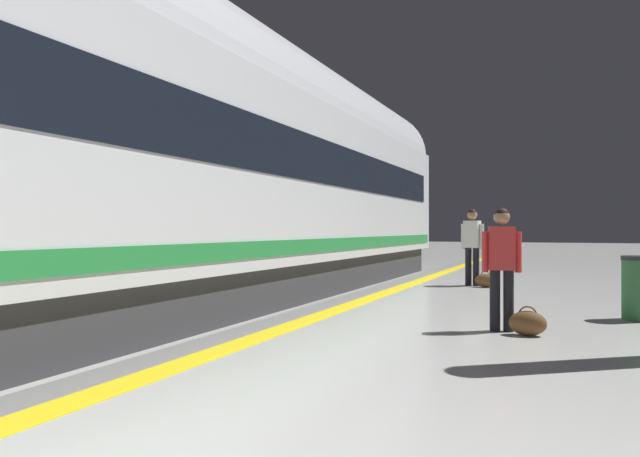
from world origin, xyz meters
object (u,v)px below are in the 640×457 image
(duffel_bag_near, at_px, (485,280))
(duffel_bag_mid, at_px, (528,323))
(passenger_near, at_px, (472,241))
(high_speed_train, at_px, (66,127))
(passenger_mid, at_px, (502,260))
(waste_bin, at_px, (639,288))

(duffel_bag_near, distance_m, duffel_bag_mid, 5.84)
(passenger_near, xyz_separation_m, duffel_bag_near, (0.32, -0.26, -0.86))
(duffel_bag_mid, bearing_deg, high_speed_train, -155.17)
(passenger_mid, relative_size, waste_bin, 1.71)
(high_speed_train, relative_size, duffel_bag_near, 62.06)
(high_speed_train, relative_size, duffel_bag_mid, 62.06)
(high_speed_train, bearing_deg, duffel_bag_mid, 24.83)
(duffel_bag_near, bearing_deg, high_speed_train, -115.26)
(duffel_bag_near, bearing_deg, waste_bin, -55.94)
(duffel_bag_near, distance_m, waste_bin, 4.65)
(passenger_mid, bearing_deg, passenger_near, 102.02)
(passenger_mid, height_order, waste_bin, passenger_mid)
(high_speed_train, xyz_separation_m, waste_bin, (6.39, 4.19, -2.04))
(high_speed_train, distance_m, duffel_bag_mid, 6.01)
(duffel_bag_near, xyz_separation_m, duffel_bag_mid, (1.23, -5.71, 0.00))
(passenger_near, xyz_separation_m, duffel_bag_mid, (1.55, -5.97, -0.86))
(passenger_near, bearing_deg, waste_bin, -54.60)
(passenger_mid, distance_m, waste_bin, 2.42)
(high_speed_train, bearing_deg, duffel_bag_near, 64.74)
(duffel_bag_near, height_order, duffel_bag_mid, same)
(duffel_bag_mid, bearing_deg, waste_bin, 53.81)
(passenger_mid, distance_m, duffel_bag_mid, 0.84)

